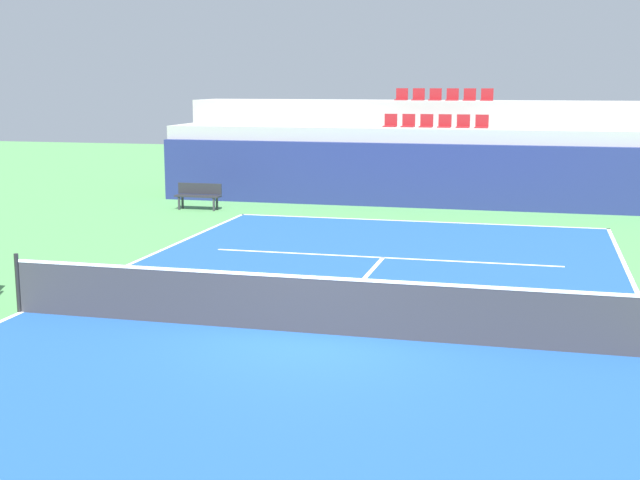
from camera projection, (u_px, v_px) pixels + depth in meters
The scene contains 13 objects.
ground_plane at pixel (315, 334), 14.16m from camera, with size 80.00×80.00×0.00m, color #4C8C4C.
court_surface at pixel (315, 334), 14.16m from camera, with size 11.00×24.00×0.01m, color #1E4C99.
baseline_far at pixel (416, 221), 25.55m from camera, with size 11.00×0.10×0.00m, color white.
sideline_left at pixel (22, 312), 15.47m from camera, with size 0.10×24.00×0.00m, color white.
service_line_far at pixel (383, 258), 20.26m from camera, with size 8.26×0.10×0.00m, color white.
centre_service_line at pixel (355, 289), 17.21m from camera, with size 0.10×6.40×0.00m, color white.
back_wall at pixel (429, 176), 28.15m from camera, with size 18.59×0.30×2.10m, color navy.
stands_tier_lower at pixel (434, 165), 29.39m from camera, with size 18.59×2.40×2.57m, color #9E9E99.
stands_tier_upper at pixel (442, 148), 31.60m from camera, with size 18.59×2.40×3.42m, color #9E9E99.
seating_row_lower at pixel (435, 124), 29.23m from camera, with size 3.54×0.44×0.44m.
seating_row_upper at pixel (444, 97), 31.36m from camera, with size 3.54×0.44×0.44m.
tennis_net at pixel (315, 304), 14.07m from camera, with size 11.08×0.08×1.07m.
player_bench at pixel (199, 194), 27.89m from camera, with size 1.50×0.40×0.85m.
Camera 1 is at (3.44, -13.20, 4.09)m, focal length 48.30 mm.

